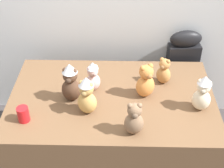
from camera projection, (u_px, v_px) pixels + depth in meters
name	position (u px, v px, depth m)	size (l,w,h in m)	color
display_table	(112.00, 131.00, 2.66)	(1.53, 0.96, 0.72)	brown
instrument_case	(180.00, 76.00, 3.06)	(0.29, 0.15, 0.94)	black
teddy_bear_cream	(202.00, 93.00, 2.26)	(0.16, 0.14, 0.28)	beige
teddy_bear_honey	(87.00, 96.00, 2.22)	(0.16, 0.15, 0.30)	tan
teddy_bear_blush	(93.00, 77.00, 2.44)	(0.14, 0.14, 0.25)	beige
teddy_bear_mocha	(134.00, 119.00, 2.09)	(0.13, 0.12, 0.25)	#7F6047
teddy_bear_caramel	(164.00, 72.00, 2.52)	(0.15, 0.14, 0.22)	#B27A42
teddy_bear_ginger	(146.00, 82.00, 2.38)	(0.18, 0.17, 0.27)	#D17F3D
teddy_bear_cocoa	(71.00, 83.00, 2.33)	(0.16, 0.14, 0.31)	#4C3323
party_cup_red	(23.00, 114.00, 2.21)	(0.08, 0.08, 0.11)	red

